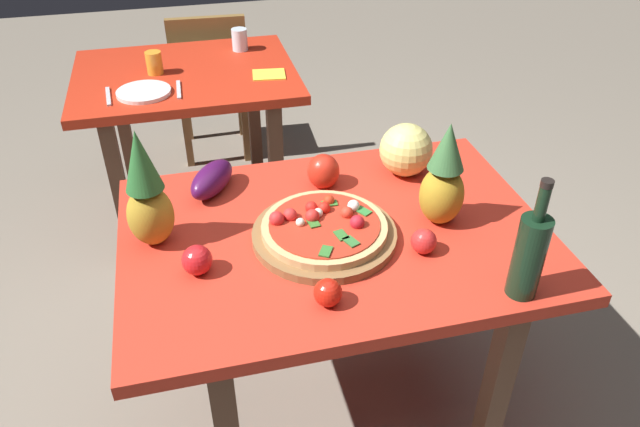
# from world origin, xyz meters

# --- Properties ---
(ground_plane) EXTENTS (10.00, 10.00, 0.00)m
(ground_plane) POSITION_xyz_m (0.00, 0.00, 0.00)
(ground_plane) COLOR gray
(display_table) EXTENTS (1.19, 0.85, 0.77)m
(display_table) POSITION_xyz_m (0.00, 0.00, 0.67)
(display_table) COLOR #523424
(display_table) RESTS_ON ground_plane
(background_table) EXTENTS (0.97, 0.77, 0.77)m
(background_table) POSITION_xyz_m (-0.34, 1.29, 0.65)
(background_table) COLOR #523424
(background_table) RESTS_ON ground_plane
(dining_chair) EXTENTS (0.42, 0.42, 0.85)m
(dining_chair) POSITION_xyz_m (-0.20, 1.90, 0.48)
(dining_chair) COLOR brown
(dining_chair) RESTS_ON ground_plane
(pizza_board) EXTENTS (0.40, 0.40, 0.02)m
(pizza_board) POSITION_xyz_m (-0.04, -0.03, 0.78)
(pizza_board) COLOR brown
(pizza_board) RESTS_ON display_table
(pizza) EXTENTS (0.35, 0.35, 0.06)m
(pizza) POSITION_xyz_m (-0.04, -0.02, 0.81)
(pizza) COLOR tan
(pizza) RESTS_ON pizza_board
(wine_bottle) EXTENTS (0.08, 0.08, 0.33)m
(wine_bottle) POSITION_xyz_m (0.38, -0.36, 0.89)
(wine_bottle) COLOR black
(wine_bottle) RESTS_ON display_table
(pineapple_left) EXTENTS (0.13, 0.13, 0.31)m
(pineapple_left) POSITION_xyz_m (0.30, -0.02, 0.91)
(pineapple_left) COLOR #AF8A23
(pineapple_left) RESTS_ON display_table
(pineapple_right) EXTENTS (0.12, 0.12, 0.34)m
(pineapple_right) POSITION_xyz_m (-0.49, 0.07, 0.92)
(pineapple_right) COLOR #AF8626
(pineapple_right) RESTS_ON display_table
(melon) EXTENTS (0.17, 0.17, 0.17)m
(melon) POSITION_xyz_m (0.30, 0.25, 0.86)
(melon) COLOR #DED373
(melon) RESTS_ON display_table
(bell_pepper) EXTENTS (0.10, 0.10, 0.11)m
(bell_pepper) POSITION_xyz_m (0.03, 0.24, 0.82)
(bell_pepper) COLOR red
(bell_pepper) RESTS_ON display_table
(eggplant) EXTENTS (0.19, 0.22, 0.09)m
(eggplant) POSITION_xyz_m (-0.31, 0.29, 0.82)
(eggplant) COLOR #431144
(eggplant) RESTS_ON display_table
(tomato_beside_pepper) EXTENTS (0.07, 0.07, 0.07)m
(tomato_beside_pepper) POSITION_xyz_m (-0.09, -0.28, 0.81)
(tomato_beside_pepper) COLOR red
(tomato_beside_pepper) RESTS_ON display_table
(tomato_at_corner) EXTENTS (0.07, 0.07, 0.07)m
(tomato_at_corner) POSITION_xyz_m (0.21, -0.15, 0.81)
(tomato_at_corner) COLOR red
(tomato_at_corner) RESTS_ON display_table
(tomato_near_board) EXTENTS (0.08, 0.08, 0.08)m
(tomato_near_board) POSITION_xyz_m (-0.39, -0.09, 0.81)
(tomato_near_board) COLOR red
(tomato_near_board) RESTS_ON display_table
(drinking_glass_juice) EXTENTS (0.07, 0.07, 0.10)m
(drinking_glass_juice) POSITION_xyz_m (-0.46, 1.30, 0.82)
(drinking_glass_juice) COLOR orange
(drinking_glass_juice) RESTS_ON background_table
(drinking_glass_water) EXTENTS (0.07, 0.07, 0.10)m
(drinking_glass_water) POSITION_xyz_m (-0.06, 1.50, 0.82)
(drinking_glass_water) COLOR silver
(drinking_glass_water) RESTS_ON background_table
(dinner_plate) EXTENTS (0.22, 0.22, 0.02)m
(dinner_plate) POSITION_xyz_m (-0.52, 1.09, 0.78)
(dinner_plate) COLOR white
(dinner_plate) RESTS_ON background_table
(fork_utensil) EXTENTS (0.03, 0.18, 0.01)m
(fork_utensil) POSITION_xyz_m (-0.66, 1.09, 0.78)
(fork_utensil) COLOR silver
(fork_utensil) RESTS_ON background_table
(knife_utensil) EXTENTS (0.02, 0.18, 0.01)m
(knife_utensil) POSITION_xyz_m (-0.38, 1.09, 0.78)
(knife_utensil) COLOR silver
(knife_utensil) RESTS_ON background_table
(napkin_folded) EXTENTS (0.15, 0.14, 0.01)m
(napkin_folded) POSITION_xyz_m (0.01, 1.16, 0.77)
(napkin_folded) COLOR yellow
(napkin_folded) RESTS_ON background_table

